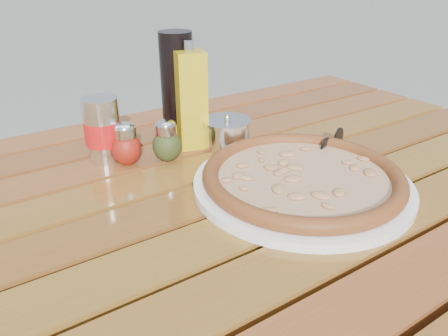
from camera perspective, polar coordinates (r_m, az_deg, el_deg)
table at (r=0.76m, az=0.84°, el=-7.70°), size 1.40×0.90×0.75m
plate at (r=0.74m, az=10.14°, el=-2.11°), size 0.45×0.45×0.01m
pizza at (r=0.73m, az=10.24°, el=-1.02°), size 0.39×0.39×0.03m
pepper_shaker at (r=0.82m, az=-12.66°, el=3.01°), size 0.07×0.07×0.08m
oregano_shaker at (r=0.82m, az=-7.49°, el=3.47°), size 0.07×0.07×0.08m
dark_bottle at (r=0.89m, az=-6.10°, el=10.35°), size 0.08×0.08×0.22m
soda_can at (r=0.84m, az=-15.56°, el=4.76°), size 0.08×0.08×0.12m
olive_oil_cruet at (r=0.86m, az=-4.38°, el=8.91°), size 0.07×0.07×0.21m
parmesan_tin at (r=0.87m, az=0.41°, el=4.53°), size 0.10×0.10×0.07m
sunglasses at (r=0.88m, az=13.74°, el=3.05°), size 0.11×0.06×0.04m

